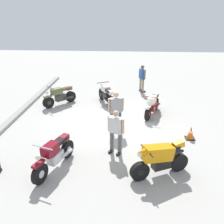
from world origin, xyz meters
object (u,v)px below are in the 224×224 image
(person_in_white_shirt, at_px, (116,130))
(person_in_blue_shirt, at_px, (142,77))
(motorcycle_orange_sportbike, at_px, (160,158))
(motorcycle_maroon_cruiser, at_px, (54,155))
(motorcycle_olive_vintage, at_px, (60,96))
(traffic_cone, at_px, (191,133))
(motorcycle_cream_vintage, at_px, (152,105))
(person_in_gray_shirt, at_px, (116,109))
(motorcycle_silver_cruiser, at_px, (107,95))

(person_in_white_shirt, distance_m, person_in_blue_shirt, 7.13)
(person_in_white_shirt, bearing_deg, motorcycle_orange_sportbike, 74.31)
(motorcycle_maroon_cruiser, relative_size, motorcycle_olive_vintage, 1.32)
(motorcycle_maroon_cruiser, bearing_deg, motorcycle_olive_vintage, -147.38)
(motorcycle_olive_vintage, xyz_separation_m, person_in_white_shirt, (-4.46, -3.21, 0.42))
(motorcycle_maroon_cruiser, height_order, traffic_cone, motorcycle_maroon_cruiser)
(motorcycle_maroon_cruiser, distance_m, motorcycle_cream_vintage, 5.74)
(motorcycle_orange_sportbike, relative_size, person_in_blue_shirt, 1.12)
(motorcycle_orange_sportbike, height_order, person_in_blue_shirt, person_in_blue_shirt)
(motorcycle_orange_sportbike, xyz_separation_m, person_in_gray_shirt, (2.82, 1.48, 0.40))
(motorcycle_orange_sportbike, height_order, person_in_white_shirt, person_in_white_shirt)
(person_in_gray_shirt, xyz_separation_m, person_in_blue_shirt, (5.37, -1.30, -0.05))
(person_in_blue_shirt, relative_size, traffic_cone, 3.11)
(motorcycle_silver_cruiser, relative_size, motorcycle_olive_vintage, 1.25)
(person_in_gray_shirt, bearing_deg, person_in_white_shirt, -16.85)
(motorcycle_orange_sportbike, distance_m, motorcycle_silver_cruiser, 6.30)
(motorcycle_silver_cruiser, bearing_deg, motorcycle_orange_sportbike, 172.13)
(motorcycle_cream_vintage, bearing_deg, person_in_gray_shirt, -21.19)
(motorcycle_orange_sportbike, height_order, motorcycle_maroon_cruiser, motorcycle_orange_sportbike)
(motorcycle_silver_cruiser, bearing_deg, person_in_blue_shirt, -68.66)
(person_in_gray_shirt, bearing_deg, motorcycle_maroon_cruiser, -52.56)
(person_in_white_shirt, bearing_deg, motorcycle_maroon_cruiser, -35.48)
(person_in_white_shirt, relative_size, traffic_cone, 3.04)
(motorcycle_olive_vintage, height_order, person_in_gray_shirt, person_in_gray_shirt)
(motorcycle_maroon_cruiser, relative_size, person_in_blue_shirt, 1.22)
(person_in_gray_shirt, height_order, person_in_white_shirt, person_in_gray_shirt)
(motorcycle_silver_cruiser, xyz_separation_m, person_in_blue_shirt, (2.27, -1.96, 0.42))
(motorcycle_olive_vintage, bearing_deg, person_in_gray_shirt, 91.44)
(person_in_gray_shirt, relative_size, person_in_blue_shirt, 1.04)
(motorcycle_silver_cruiser, distance_m, motorcycle_olive_vintage, 2.48)
(motorcycle_olive_vintage, bearing_deg, person_in_blue_shirt, 163.35)
(motorcycle_orange_sportbike, height_order, person_in_gray_shirt, person_in_gray_shirt)
(motorcycle_cream_vintage, relative_size, person_in_gray_shirt, 1.09)
(motorcycle_maroon_cruiser, xyz_separation_m, traffic_cone, (2.28, -4.73, -0.26))
(motorcycle_maroon_cruiser, relative_size, person_in_white_shirt, 1.25)
(motorcycle_orange_sportbike, xyz_separation_m, traffic_cone, (2.35, -1.48, -0.33))
(person_in_blue_shirt, bearing_deg, motorcycle_maroon_cruiser, -134.75)
(motorcycle_silver_cruiser, height_order, person_in_blue_shirt, person_in_blue_shirt)
(motorcycle_silver_cruiser, xyz_separation_m, person_in_white_shirt, (-4.76, -0.75, 0.39))
(motorcycle_silver_cruiser, relative_size, motorcycle_cream_vintage, 1.01)
(motorcycle_orange_sportbike, xyz_separation_m, motorcycle_maroon_cruiser, (0.07, 3.25, -0.07))
(motorcycle_orange_sportbike, relative_size, person_in_gray_shirt, 1.07)
(person_in_white_shirt, bearing_deg, person_in_gray_shirt, -152.96)
(traffic_cone, bearing_deg, motorcycle_orange_sportbike, 147.77)
(person_in_gray_shirt, xyz_separation_m, person_in_white_shirt, (-1.66, -0.09, -0.08))
(motorcycle_cream_vintage, distance_m, person_in_blue_shirt, 3.56)
(motorcycle_orange_sportbike, relative_size, traffic_cone, 3.48)
(motorcycle_silver_cruiser, bearing_deg, motorcycle_cream_vintage, -146.09)
(motorcycle_maroon_cruiser, bearing_deg, motorcycle_silver_cruiser, -171.83)
(motorcycle_orange_sportbike, xyz_separation_m, person_in_blue_shirt, (8.19, 0.18, 0.34))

